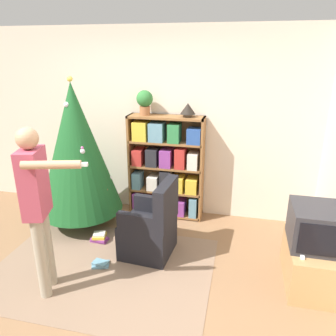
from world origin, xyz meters
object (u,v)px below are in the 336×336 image
Objects in this scene: armchair at (151,229)px; bookshelf at (166,169)px; standing_person at (37,200)px; potted_plant at (145,101)px; christmas_tree at (77,149)px; television at (316,226)px; table_lamp at (188,109)px.

bookshelf is at bearing -172.11° from armchair.
standing_person is 2.01m from potted_plant.
christmas_tree is 6.04× the size of potted_plant.
christmas_tree is 1.10m from potted_plant.
armchair reaches higher than television.
christmas_tree is 1.54m from table_lamp.
television is at bearing -12.48° from christmas_tree.
television is at bearing 89.91° from armchair.
potted_plant is 0.59m from table_lamp.
television is 0.27× the size of christmas_tree.
table_lamp is (1.06, 1.84, 0.57)m from standing_person.
bookshelf is 1.23m from christmas_tree.
television is 2.56m from potted_plant.
armchair is 1.61m from table_lamp.
armchair is 2.80× the size of potted_plant.
christmas_tree is at bearing -154.84° from bookshelf.
armchair is 0.55× the size of standing_person.
standing_person reaches higher than table_lamp.
armchair is at bearing -86.54° from bookshelf.
christmas_tree is at bearing 177.33° from standing_person.
standing_person is 5.06× the size of potted_plant.
television is at bearing 89.95° from standing_person.
television is 0.58× the size of armchair.
table_lamp is (1.36, 0.51, 0.49)m from christmas_tree.
christmas_tree reaches higher than bookshelf.
television is 0.32× the size of standing_person.
table_lamp is at bearing 134.59° from standing_person.
table_lamp is (0.30, 0.01, 0.84)m from bookshelf.
television is at bearing -28.88° from potted_plant.
armchair is at bearing 175.49° from television.
standing_person is at bearing -104.47° from potted_plant.
christmas_tree is 1.19× the size of standing_person.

